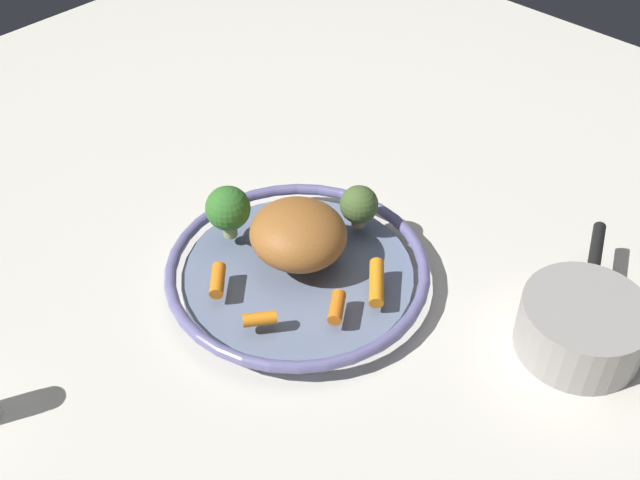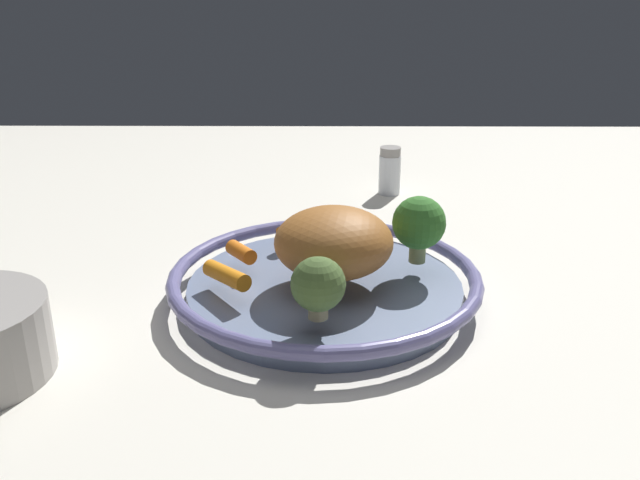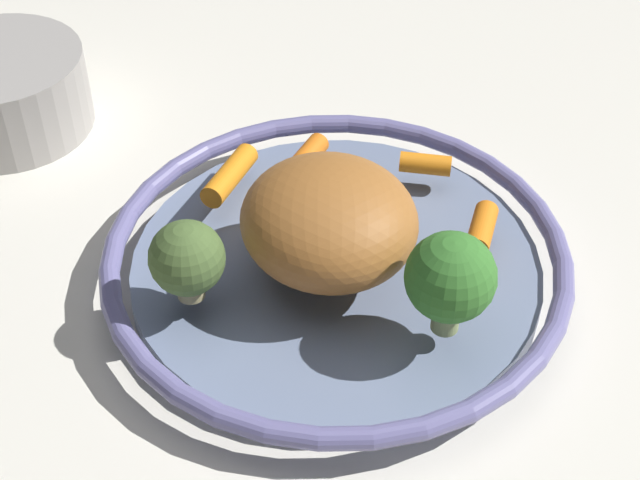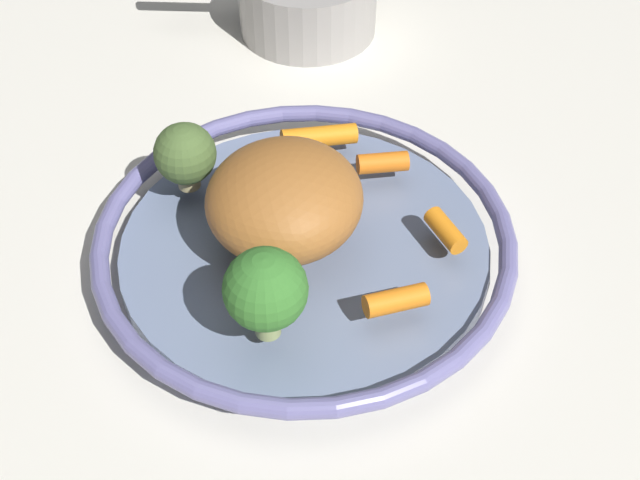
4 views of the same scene
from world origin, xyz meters
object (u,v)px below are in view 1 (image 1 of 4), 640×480
at_px(baby_carrot_right, 260,319).
at_px(broccoli_floret_large, 228,209).
at_px(baby_carrot_left, 218,280).
at_px(roast_chicken_piece, 298,234).
at_px(baby_carrot_near_rim, 377,282).
at_px(saucepan, 582,326).
at_px(broccoli_floret_small, 359,205).
at_px(baby_carrot_back, 337,307).
at_px(serving_bowl, 298,273).

relative_size(baby_carrot_right, broccoli_floret_large, 0.53).
bearing_deg(baby_carrot_left, roast_chicken_piece, 162.48).
distance_m(baby_carrot_near_rim, saucepan, 0.25).
bearing_deg(broccoli_floret_small, baby_carrot_right, 9.20).
distance_m(roast_chicken_piece, baby_carrot_back, 0.11).
height_order(baby_carrot_right, broccoli_floret_small, broccoli_floret_small).
relative_size(roast_chicken_piece, baby_carrot_near_rim, 1.88).
height_order(serving_bowl, broccoli_floret_small, broccoli_floret_small).
height_order(baby_carrot_left, saucepan, saucepan).
xyz_separation_m(baby_carrot_right, broccoli_floret_large, (-0.08, -0.14, 0.04)).
xyz_separation_m(baby_carrot_left, saucepan, (-0.25, 0.36, -0.01)).
relative_size(baby_carrot_right, baby_carrot_near_rim, 0.60).
height_order(baby_carrot_left, baby_carrot_right, baby_carrot_left).
height_order(roast_chicken_piece, saucepan, roast_chicken_piece).
relative_size(baby_carrot_left, baby_carrot_right, 1.18).
height_order(serving_bowl, baby_carrot_right, baby_carrot_right).
height_order(baby_carrot_back, broccoli_floret_large, broccoli_floret_large).
distance_m(baby_carrot_right, broccoli_floret_large, 0.17).
distance_m(baby_carrot_back, broccoli_floret_large, 0.20).
bearing_deg(saucepan, serving_bowl, -63.88).
relative_size(roast_chicken_piece, baby_carrot_back, 2.91).
distance_m(baby_carrot_back, broccoli_floret_small, 0.17).
bearing_deg(baby_carrot_back, broccoli_floret_large, -91.55).
distance_m(baby_carrot_back, baby_carrot_near_rim, 0.06).
bearing_deg(serving_bowl, broccoli_floret_small, 176.92).
xyz_separation_m(broccoli_floret_small, broccoli_floret_large, (0.13, -0.11, 0.01)).
distance_m(serving_bowl, baby_carrot_right, 0.11).
height_order(roast_chicken_piece, broccoli_floret_small, roast_chicken_piece).
distance_m(baby_carrot_left, baby_carrot_right, 0.08).
bearing_deg(baby_carrot_right, broccoli_floret_small, -170.80).
relative_size(roast_chicken_piece, saucepan, 0.55).
xyz_separation_m(roast_chicken_piece, broccoli_floret_small, (-0.10, 0.02, -0.00)).
height_order(baby_carrot_right, saucepan, saucepan).
bearing_deg(serving_bowl, baby_carrot_near_rim, 109.47).
height_order(baby_carrot_near_rim, saucepan, saucepan).
bearing_deg(broccoli_floret_large, baby_carrot_back, 88.45).
bearing_deg(baby_carrot_right, roast_chicken_piece, -156.56).
bearing_deg(broccoli_floret_small, serving_bowl, -3.08).
bearing_deg(broccoli_floret_small, broccoli_floret_large, -39.27).
height_order(serving_bowl, baby_carrot_back, baby_carrot_back).
bearing_deg(serving_bowl, baby_carrot_right, 21.42).
xyz_separation_m(baby_carrot_near_rim, broccoli_floret_small, (-0.07, -0.10, 0.02)).
bearing_deg(broccoli_floret_small, roast_chicken_piece, -8.83).
height_order(baby_carrot_left, baby_carrot_back, same).
distance_m(baby_carrot_left, broccoli_floret_large, 0.10).
bearing_deg(baby_carrot_left, baby_carrot_back, 116.37).
bearing_deg(broccoli_floret_large, roast_chicken_piece, 110.14).
xyz_separation_m(roast_chicken_piece, baby_carrot_back, (0.04, 0.10, -0.03)).
relative_size(baby_carrot_left, broccoli_floret_large, 0.62).
xyz_separation_m(serving_bowl, baby_carrot_right, (0.10, 0.04, 0.03)).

